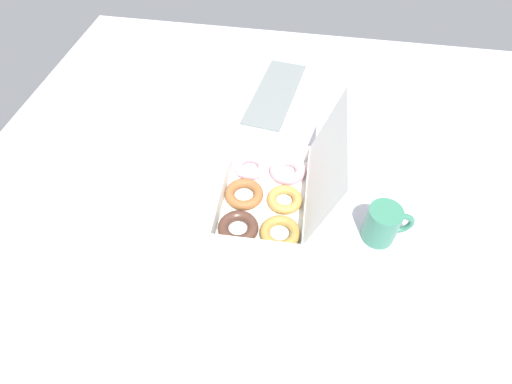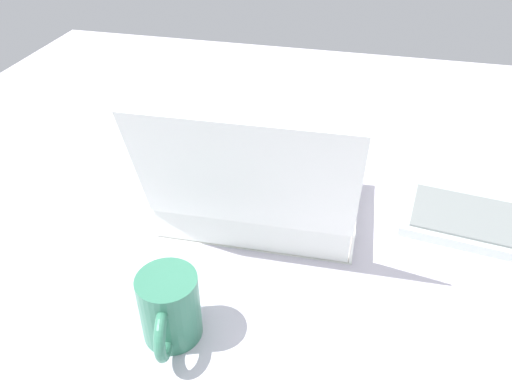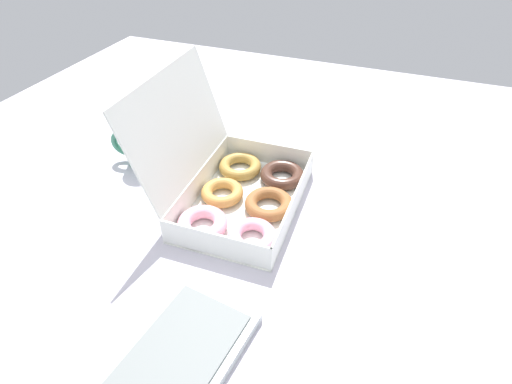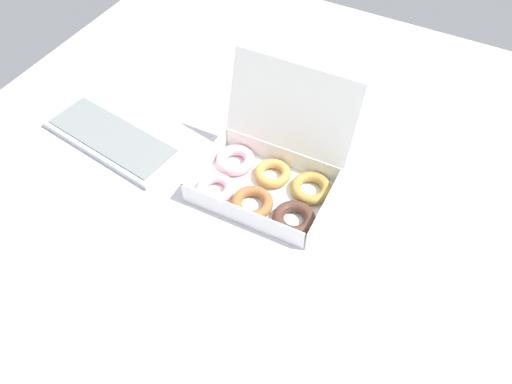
{
  "view_description": "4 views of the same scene",
  "coord_description": "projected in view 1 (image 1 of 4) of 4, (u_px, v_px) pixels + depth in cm",
  "views": [
    {
      "loc": [
        66.87,
        6.31,
        85.88
      ],
      "look_at": [
        -1.18,
        -5.29,
        1.82
      ],
      "focal_mm": 28.0,
      "sensor_mm": 36.0,
      "label": 1
    },
    {
      "loc": [
        -15.46,
        69.07,
        57.38
      ],
      "look_at": [
        1.44,
        -2.23,
        4.49
      ],
      "focal_mm": 35.0,
      "sensor_mm": 36.0,
      "label": 2
    },
    {
      "loc": [
        -62.43,
        -29.21,
        57.89
      ],
      "look_at": [
        2.69,
        -4.36,
        1.91
      ],
      "focal_mm": 28.0,
      "sensor_mm": 36.0,
      "label": 3
    },
    {
      "loc": [
        36.68,
        -74.79,
        98.43
      ],
      "look_at": [
        -0.59,
        -5.28,
        2.38
      ],
      "focal_mm": 35.0,
      "sensor_mm": 36.0,
      "label": 4
    }
  ],
  "objects": [
    {
      "name": "donut_box",
      "position": [
        271.0,
        194.0,
        1.06
      ],
      "size": [
        35.21,
        30.74,
        27.78
      ],
      "color": "white",
      "rests_on": "ground_plane"
    },
    {
      "name": "coffee_mug",
      "position": [
        383.0,
        224.0,
        0.98
      ],
      "size": [
        8.29,
        12.24,
        10.47
      ],
      "color": "#36795D",
      "rests_on": "ground_plane"
    },
    {
      "name": "paper_napkin",
      "position": [
        153.0,
        248.0,
        0.99
      ],
      "size": [
        12.96,
        11.93,
        0.15
      ],
      "primitive_type": "cube",
      "rotation": [
        0.0,
        0.0,
        0.31
      ],
      "color": "white",
      "rests_on": "ground_plane"
    },
    {
      "name": "ground_plane",
      "position": [
        274.0,
        204.0,
        1.1
      ],
      "size": [
        180.0,
        180.0,
        2.0
      ],
      "primitive_type": "cube",
      "color": "silver"
    },
    {
      "name": "keyboard",
      "position": [
        275.0,
        95.0,
        1.37
      ],
      "size": [
        42.31,
        20.8,
        2.2
      ],
      "color": "#B4BFBE",
      "rests_on": "ground_plane"
    }
  ]
}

